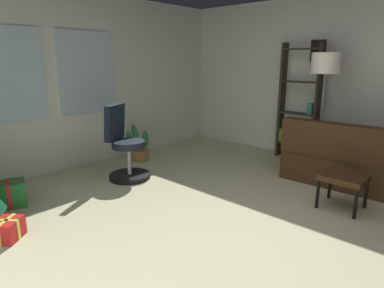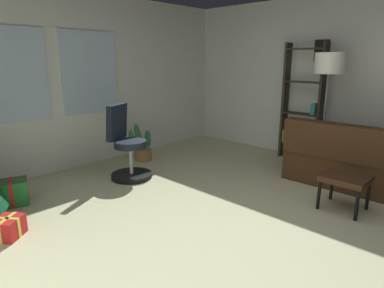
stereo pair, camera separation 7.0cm
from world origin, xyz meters
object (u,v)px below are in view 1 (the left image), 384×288
object	(u,v)px
floor_lamp	(326,70)
footstool	(344,179)
couch	(376,164)
office_chair	(125,150)
potted_plant	(138,146)
bookshelf	(298,111)
gift_box_red	(7,230)
gift_box_green	(9,194)

from	to	relation	value
floor_lamp	footstool	bearing A→B (deg)	-146.20
couch	office_chair	distance (m)	3.31
footstool	potted_plant	xyz separation A→B (m)	(-0.38, 3.05, -0.10)
couch	potted_plant	xyz separation A→B (m)	(-1.41, 3.12, -0.05)
couch	bookshelf	size ratio (longest dim) A/B	1.05
gift_box_red	floor_lamp	bearing A→B (deg)	-18.81
footstool	potted_plant	distance (m)	3.08
couch	gift_box_red	world-z (taller)	couch
couch	floor_lamp	distance (m)	1.41
couch	potted_plant	distance (m)	3.43
footstool	office_chair	world-z (taller)	office_chair
bookshelf	potted_plant	distance (m)	2.63
office_chair	floor_lamp	bearing A→B (deg)	-41.07
footstool	potted_plant	bearing A→B (deg)	97.11
gift_box_green	office_chair	size ratio (longest dim) A/B	0.39
office_chair	bookshelf	bearing A→B (deg)	-27.95
footstool	gift_box_green	bearing A→B (deg)	131.65
gift_box_green	floor_lamp	distance (m)	4.26
couch	office_chair	bearing A→B (deg)	128.19
gift_box_red	potted_plant	world-z (taller)	potted_plant
office_chair	bookshelf	size ratio (longest dim) A/B	0.55
gift_box_green	bookshelf	world-z (taller)	bookshelf
gift_box_green	floor_lamp	bearing A→B (deg)	-30.07
bookshelf	floor_lamp	distance (m)	0.91
bookshelf	floor_lamp	xyz separation A→B (m)	(-0.37, -0.52, 0.66)
potted_plant	bookshelf	bearing A→B (deg)	-45.12
footstool	gift_box_red	xyz separation A→B (m)	(-2.73, 2.01, -0.24)
office_chair	potted_plant	world-z (taller)	office_chair
footstool	office_chair	bearing A→B (deg)	111.90
office_chair	couch	bearing A→B (deg)	-51.81
couch	gift_box_green	bearing A→B (deg)	140.94
gift_box_red	office_chair	size ratio (longest dim) A/B	0.32
gift_box_red	potted_plant	distance (m)	2.57
gift_box_red	floor_lamp	world-z (taller)	floor_lamp
office_chair	bookshelf	world-z (taller)	bookshelf
couch	potted_plant	world-z (taller)	couch
gift_box_green	potted_plant	size ratio (longest dim) A/B	0.67
couch	gift_box_green	xyz separation A→B (m)	(-3.47, 2.82, -0.14)
office_chair	floor_lamp	xyz separation A→B (m)	(2.08, -1.82, 1.05)
gift_box_red	potted_plant	xyz separation A→B (m)	(2.35, 1.05, 0.14)
gift_box_red	bookshelf	distance (m)	4.29
couch	floor_lamp	world-z (taller)	floor_lamp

